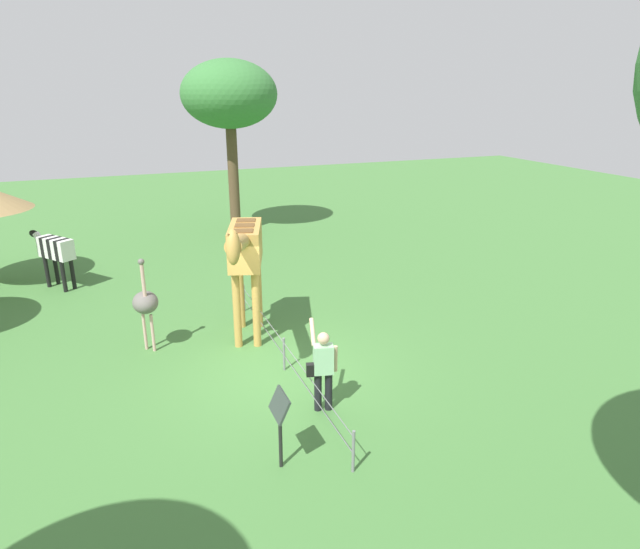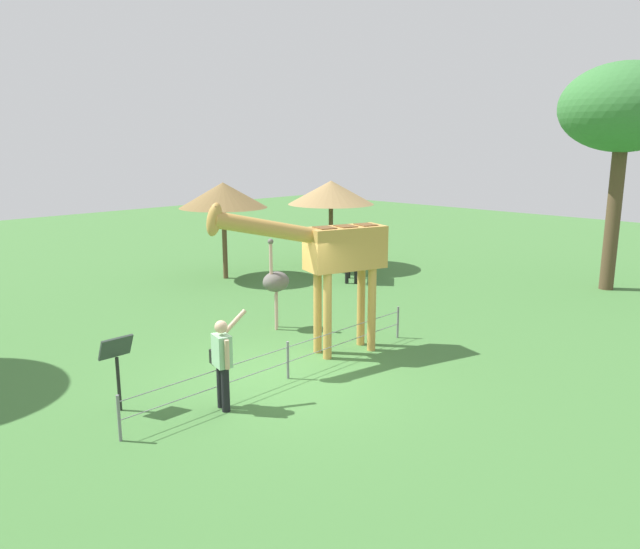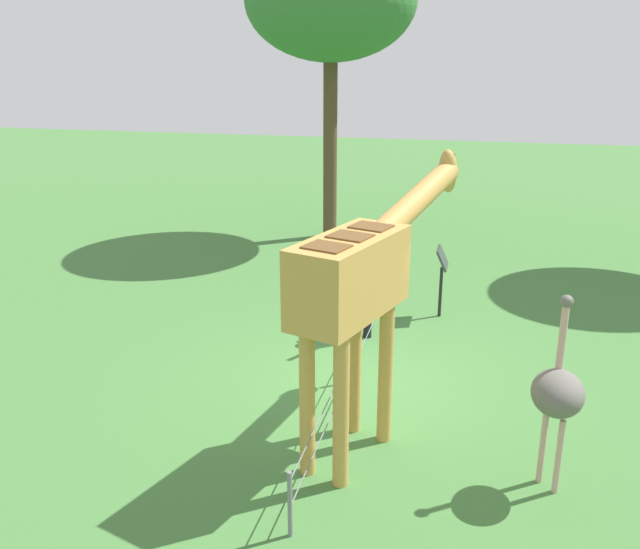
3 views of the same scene
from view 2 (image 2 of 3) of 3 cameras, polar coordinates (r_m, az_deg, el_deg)
The scene contains 10 objects.
ground_plane at distance 11.95m, azimuth -3.29°, elevation -9.66°, with size 60.00×60.00×0.00m, color #427538.
giraffe at distance 12.63m, azimuth 1.08°, elevation 1.95°, with size 3.87×1.65×3.41m.
visitor at distance 10.42m, azimuth -9.19°, elevation -7.86°, with size 0.74×0.59×1.67m.
zebra at distance 19.89m, azimuth 3.11°, elevation 2.72°, with size 1.62×1.34×1.66m.
ostrich at distance 14.67m, azimuth -4.19°, elevation -0.69°, with size 0.70×0.56×2.25m.
shade_hut_near at distance 21.79m, azimuth 1.04°, elevation 7.72°, with size 3.09×3.09×3.16m.
shade_hut_far at distance 20.24m, azimuth -9.13°, elevation 7.37°, with size 2.90×2.90×3.21m.
tree_west at distance 20.47m, azimuth 26.76°, elevation 13.72°, with size 3.73×3.73×6.80m.
info_sign at distance 10.77m, azimuth -18.63°, elevation -7.43°, with size 0.56×0.21×1.32m.
wire_fence at distance 11.75m, azimuth -3.05°, elevation -7.93°, with size 7.05×0.05×0.75m.
Camera 2 is at (7.47, 8.19, 4.46)m, focal length 33.94 mm.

